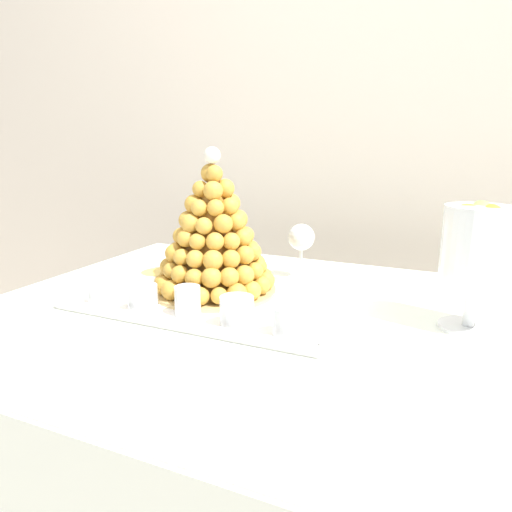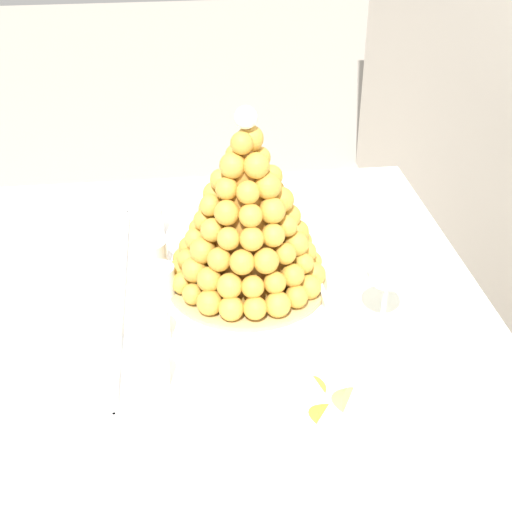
{
  "view_description": "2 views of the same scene",
  "coord_description": "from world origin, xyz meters",
  "px_view_note": "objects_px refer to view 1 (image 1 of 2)",
  "views": [
    {
      "loc": [
        0.21,
        -0.82,
        1.12
      ],
      "look_at": [
        -0.16,
        0.0,
        0.89
      ],
      "focal_mm": 32.64,
      "sensor_mm": 36.0,
      "label": 1
    },
    {
      "loc": [
        0.72,
        -0.05,
        1.48
      ],
      "look_at": [
        -0.14,
        0.06,
        0.93
      ],
      "focal_mm": 49.72,
      "sensor_mm": 36.0,
      "label": 2
    }
  ],
  "objects_px": {
    "croquembouche": "(214,237)",
    "macaron_goblet": "(477,251)",
    "serving_tray": "(215,300)",
    "dessert_cup_right": "(288,322)",
    "dessert_cup_centre": "(188,302)",
    "creme_brulee_ramekin": "(158,277)",
    "dessert_cup_mid_right": "(237,313)",
    "dessert_cup_mid_left": "(143,299)",
    "wine_glass": "(301,239)",
    "dessert_cup_left": "(99,291)"
  },
  "relations": [
    {
      "from": "dessert_cup_centre",
      "to": "serving_tray",
      "type": "bearing_deg",
      "value": 87.48
    },
    {
      "from": "creme_brulee_ramekin",
      "to": "macaron_goblet",
      "type": "xyz_separation_m",
      "value": [
        0.68,
        0.02,
        0.13
      ]
    },
    {
      "from": "serving_tray",
      "to": "dessert_cup_right",
      "type": "height_order",
      "value": "dessert_cup_right"
    },
    {
      "from": "wine_glass",
      "to": "serving_tray",
      "type": "bearing_deg",
      "value": -113.59
    },
    {
      "from": "croquembouche",
      "to": "dessert_cup_mid_right",
      "type": "distance_m",
      "value": 0.24
    },
    {
      "from": "serving_tray",
      "to": "dessert_cup_mid_left",
      "type": "height_order",
      "value": "dessert_cup_mid_left"
    },
    {
      "from": "dessert_cup_mid_left",
      "to": "wine_glass",
      "type": "height_order",
      "value": "wine_glass"
    },
    {
      "from": "dessert_cup_left",
      "to": "wine_glass",
      "type": "distance_m",
      "value": 0.49
    },
    {
      "from": "macaron_goblet",
      "to": "dessert_cup_centre",
      "type": "bearing_deg",
      "value": -161.39
    },
    {
      "from": "creme_brulee_ramekin",
      "to": "macaron_goblet",
      "type": "distance_m",
      "value": 0.69
    },
    {
      "from": "dessert_cup_centre",
      "to": "dessert_cup_mid_right",
      "type": "relative_size",
      "value": 0.92
    },
    {
      "from": "creme_brulee_ramekin",
      "to": "macaron_goblet",
      "type": "height_order",
      "value": "macaron_goblet"
    },
    {
      "from": "serving_tray",
      "to": "croquembouche",
      "type": "bearing_deg",
      "value": 118.85
    },
    {
      "from": "dessert_cup_mid_right",
      "to": "serving_tray",
      "type": "bearing_deg",
      "value": 133.1
    },
    {
      "from": "croquembouche",
      "to": "dessert_cup_centre",
      "type": "height_order",
      "value": "croquembouche"
    },
    {
      "from": "creme_brulee_ramekin",
      "to": "dessert_cup_right",
      "type": "bearing_deg",
      "value": -23.2
    },
    {
      "from": "croquembouche",
      "to": "dessert_cup_left",
      "type": "distance_m",
      "value": 0.27
    },
    {
      "from": "dessert_cup_right",
      "to": "dessert_cup_left",
      "type": "bearing_deg",
      "value": -179.94
    },
    {
      "from": "dessert_cup_mid_left",
      "to": "creme_brulee_ramekin",
      "type": "distance_m",
      "value": 0.19
    },
    {
      "from": "dessert_cup_right",
      "to": "wine_glass",
      "type": "relative_size",
      "value": 0.39
    },
    {
      "from": "dessert_cup_right",
      "to": "macaron_goblet",
      "type": "xyz_separation_m",
      "value": [
        0.29,
        0.19,
        0.12
      ]
    },
    {
      "from": "dessert_cup_mid_left",
      "to": "dessert_cup_right",
      "type": "xyz_separation_m",
      "value": [
        0.31,
        0.0,
        0.0
      ]
    },
    {
      "from": "dessert_cup_mid_left",
      "to": "creme_brulee_ramekin",
      "type": "height_order",
      "value": "dessert_cup_mid_left"
    },
    {
      "from": "dessert_cup_centre",
      "to": "dessert_cup_right",
      "type": "xyz_separation_m",
      "value": [
        0.21,
        -0.02,
        -0.0
      ]
    },
    {
      "from": "serving_tray",
      "to": "dessert_cup_centre",
      "type": "height_order",
      "value": "dessert_cup_centre"
    },
    {
      "from": "dessert_cup_mid_right",
      "to": "dessert_cup_right",
      "type": "relative_size",
      "value": 1.13
    },
    {
      "from": "serving_tray",
      "to": "croquembouche",
      "type": "height_order",
      "value": "croquembouche"
    },
    {
      "from": "dessert_cup_mid_right",
      "to": "wine_glass",
      "type": "relative_size",
      "value": 0.45
    },
    {
      "from": "serving_tray",
      "to": "dessert_cup_right",
      "type": "relative_size",
      "value": 10.38
    },
    {
      "from": "dessert_cup_right",
      "to": "macaron_goblet",
      "type": "height_order",
      "value": "macaron_goblet"
    },
    {
      "from": "dessert_cup_centre",
      "to": "dessert_cup_mid_right",
      "type": "distance_m",
      "value": 0.12
    },
    {
      "from": "dessert_cup_right",
      "to": "wine_glass",
      "type": "height_order",
      "value": "wine_glass"
    },
    {
      "from": "dessert_cup_centre",
      "to": "creme_brulee_ramekin",
      "type": "bearing_deg",
      "value": 139.48
    },
    {
      "from": "dessert_cup_mid_left",
      "to": "dessert_cup_right",
      "type": "relative_size",
      "value": 1.09
    },
    {
      "from": "serving_tray",
      "to": "dessert_cup_mid_left",
      "type": "distance_m",
      "value": 0.16
    },
    {
      "from": "creme_brulee_ramekin",
      "to": "wine_glass",
      "type": "height_order",
      "value": "wine_glass"
    },
    {
      "from": "dessert_cup_mid_right",
      "to": "creme_brulee_ramekin",
      "type": "relative_size",
      "value": 0.7
    },
    {
      "from": "croquembouche",
      "to": "dessert_cup_right",
      "type": "bearing_deg",
      "value": -34.78
    },
    {
      "from": "croquembouche",
      "to": "dessert_cup_mid_left",
      "type": "height_order",
      "value": "croquembouche"
    },
    {
      "from": "serving_tray",
      "to": "macaron_goblet",
      "type": "height_order",
      "value": "macaron_goblet"
    },
    {
      "from": "serving_tray",
      "to": "dessert_cup_right",
      "type": "xyz_separation_m",
      "value": [
        0.21,
        -0.12,
        0.03
      ]
    },
    {
      "from": "croquembouche",
      "to": "macaron_goblet",
      "type": "xyz_separation_m",
      "value": [
        0.52,
        0.02,
        0.02
      ]
    },
    {
      "from": "serving_tray",
      "to": "wine_glass",
      "type": "height_order",
      "value": "wine_glass"
    },
    {
      "from": "dessert_cup_mid_right",
      "to": "creme_brulee_ramekin",
      "type": "bearing_deg",
      "value": 149.98
    },
    {
      "from": "dessert_cup_mid_right",
      "to": "creme_brulee_ramekin",
      "type": "height_order",
      "value": "dessert_cup_mid_right"
    },
    {
      "from": "dessert_cup_mid_left",
      "to": "dessert_cup_mid_right",
      "type": "relative_size",
      "value": 0.96
    },
    {
      "from": "dessert_cup_right",
      "to": "dessert_cup_mid_right",
      "type": "bearing_deg",
      "value": -179.27
    },
    {
      "from": "croquembouche",
      "to": "dessert_cup_mid_right",
      "type": "relative_size",
      "value": 5.12
    },
    {
      "from": "serving_tray",
      "to": "wine_glass",
      "type": "xyz_separation_m",
      "value": [
        0.11,
        0.25,
        0.1
      ]
    },
    {
      "from": "dessert_cup_left",
      "to": "dessert_cup_mid_left",
      "type": "distance_m",
      "value": 0.11
    }
  ]
}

